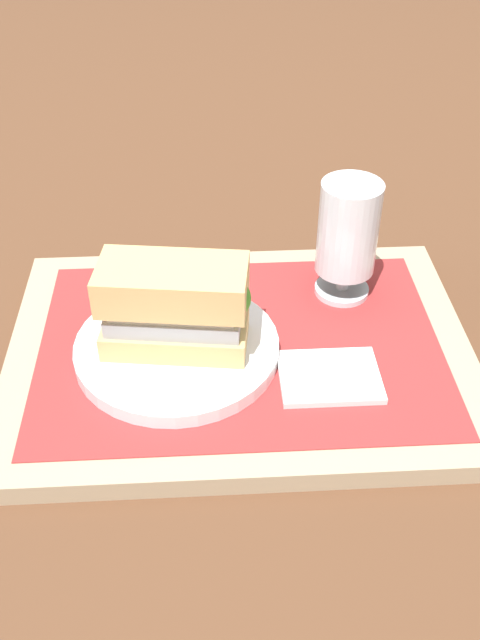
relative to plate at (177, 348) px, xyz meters
name	(u,v)px	position (x,y,z in m)	size (l,w,h in m)	color
ground_plane	(240,360)	(0.06, 0.01, -0.03)	(3.00, 3.00, 0.00)	brown
tray	(240,352)	(0.06, 0.01, -0.02)	(0.44, 0.32, 0.02)	tan
placemat	(240,344)	(0.06, 0.01, -0.01)	(0.38, 0.27, 0.00)	#9E2D2D
plate	(177,348)	(0.00, 0.00, 0.00)	(0.19, 0.19, 0.01)	white
sandwich	(178,306)	(0.00, 0.00, 0.05)	(0.14, 0.08, 0.08)	tan
beer_glass	(347,237)	(0.17, 0.09, 0.06)	(0.06, 0.06, 0.12)	silver
napkin_folded	(330,377)	(0.14, -0.04, 0.00)	(0.09, 0.07, 0.01)	white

